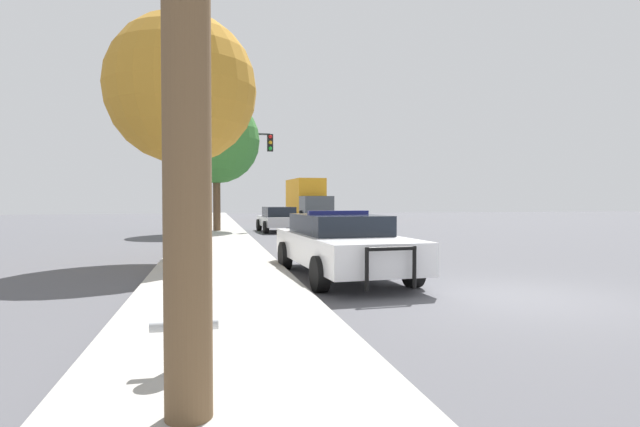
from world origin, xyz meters
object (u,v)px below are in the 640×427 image
at_px(traffic_cone, 192,316).
at_px(box_truck, 307,199).
at_px(traffic_light, 230,160).
at_px(fire_hydrant, 184,321).
at_px(car_background_midblock, 278,219).
at_px(tree_sidewalk_mid, 216,141).
at_px(tree_sidewalk_near, 182,89).
at_px(police_car, 341,243).

bearing_deg(traffic_cone, box_truck, 77.17).
distance_m(box_truck, traffic_cone, 35.88).
distance_m(traffic_light, traffic_cone, 20.81).
distance_m(fire_hydrant, car_background_midblock, 22.00).
relative_size(traffic_light, tree_sidewalk_mid, 0.75).
bearing_deg(traffic_cone, tree_sidewalk_mid, 88.65).
xyz_separation_m(box_truck, tree_sidewalk_mid, (-7.48, -14.36, 2.97)).
bearing_deg(traffic_light, box_truck, 64.88).
bearing_deg(tree_sidewalk_near, box_truck, 72.02).
xyz_separation_m(car_background_midblock, tree_sidewalk_mid, (-3.22, -0.19, 4.07)).
height_order(tree_sidewalk_mid, tree_sidewalk_near, tree_sidewalk_mid).
height_order(car_background_midblock, box_truck, box_truck).
bearing_deg(tree_sidewalk_mid, traffic_light, -6.95).
xyz_separation_m(fire_hydrant, box_truck, (8.00, 35.85, 1.22)).
xyz_separation_m(box_truck, tree_sidewalk_near, (-8.54, -26.30, 2.97)).
height_order(fire_hydrant, car_background_midblock, car_background_midblock).
height_order(police_car, tree_sidewalk_mid, tree_sidewalk_mid).
relative_size(fire_hydrant, box_truck, 0.11).
xyz_separation_m(tree_sidewalk_mid, traffic_cone, (-0.49, -20.59, -4.35)).
bearing_deg(box_truck, car_background_midblock, 70.89).
bearing_deg(police_car, box_truck, -102.76).
bearing_deg(traffic_cone, traffic_light, 86.69).
xyz_separation_m(police_car, fire_hydrant, (-3.07, -5.93, -0.16)).
height_order(traffic_light, box_truck, traffic_light).
xyz_separation_m(police_car, tree_sidewalk_near, (-3.60, 3.63, 4.02)).
bearing_deg(tree_sidewalk_near, traffic_light, 81.55).
distance_m(traffic_light, car_background_midblock, 3.99).
bearing_deg(tree_sidewalk_mid, tree_sidewalk_near, -95.07).
bearing_deg(tree_sidewalk_near, fire_hydrant, -86.79).
distance_m(traffic_light, box_truck, 16.08).
distance_m(car_background_midblock, traffic_cone, 21.11).
relative_size(tree_sidewalk_mid, traffic_cone, 11.80).
relative_size(traffic_light, box_truck, 0.66).
xyz_separation_m(box_truck, traffic_cone, (-7.96, -34.95, -1.38)).
distance_m(box_truck, tree_sidewalk_near, 27.81).
height_order(box_truck, traffic_cone, box_truck).
relative_size(traffic_light, traffic_cone, 8.89).
bearing_deg(tree_sidewalk_near, police_car, -45.25).
bearing_deg(police_car, tree_sidewalk_near, -48.64).
relative_size(fire_hydrant, car_background_midblock, 0.21).
relative_size(box_truck, traffic_cone, 13.43).
height_order(traffic_light, car_background_midblock, traffic_light).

